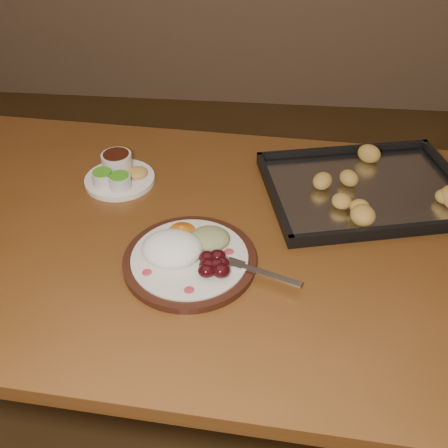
# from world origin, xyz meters

# --- Properties ---
(ground) EXTENTS (4.00, 4.00, 0.00)m
(ground) POSITION_xyz_m (0.00, 0.00, 0.00)
(ground) COLOR #543A1C
(ground) RESTS_ON ground
(dining_table) EXTENTS (1.55, 0.99, 0.75)m
(dining_table) POSITION_xyz_m (0.00, -0.22, 0.65)
(dining_table) COLOR brown
(dining_table) RESTS_ON ground
(dinner_plate) EXTENTS (0.37, 0.28, 0.06)m
(dinner_plate) POSITION_xyz_m (-0.03, -0.32, 0.77)
(dinner_plate) COLOR black
(dinner_plate) RESTS_ON dining_table
(condiment_saucer) EXTENTS (0.18, 0.18, 0.06)m
(condiment_saucer) POSITION_xyz_m (-0.25, -0.04, 0.77)
(condiment_saucer) COLOR white
(condiment_saucer) RESTS_ON dining_table
(baking_tray) EXTENTS (0.55, 0.46, 0.05)m
(baking_tray) POSITION_xyz_m (0.38, -0.03, 0.76)
(baking_tray) COLOR black
(baking_tray) RESTS_ON dining_table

